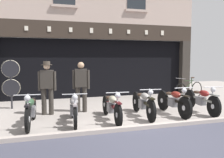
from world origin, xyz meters
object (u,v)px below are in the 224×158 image
motorcycle_center_left (112,106)px  advert_board_far (153,58)px  motorcycle_left (74,108)px  motorcycle_right (201,99)px  motorcycle_center (143,103)px  advert_board_near (134,58)px  motorcycle_center_right (173,101)px  leaning_bicycle (189,90)px  salesman_left (47,85)px  shopkeeper_center (81,84)px  motorcycle_far_left (31,109)px  tyre_sign_pole (11,79)px

motorcycle_center_left → advert_board_far: (3.47, 4.24, 1.35)m
motorcycle_left → motorcycle_right: motorcycle_right is taller
motorcycle_center → advert_board_near: bearing=-102.1°
advert_board_far → motorcycle_left: bearing=-137.0°
motorcycle_center → motorcycle_center_right: (1.02, -0.04, 0.00)m
motorcycle_left → leaning_bicycle: leaning_bicycle is taller
salesman_left → shopkeeper_center: size_ratio=1.02×
advert_board_far → leaning_bicycle: size_ratio=0.52×
advert_board_near → leaning_bicycle: size_ratio=0.54×
motorcycle_right → leaning_bicycle: 2.80m
motorcycle_left → motorcycle_center: 2.13m
motorcycle_far_left → motorcycle_center: motorcycle_center is taller
motorcycle_center_right → advert_board_near: (0.39, 4.16, 1.34)m
motorcycle_center → shopkeeper_center: 2.12m
salesman_left → advert_board_near: size_ratio=1.76×
motorcycle_far_left → advert_board_far: 7.13m
motorcycle_left → shopkeeper_center: 1.48m
salesman_left → shopkeeper_center: (1.08, 0.07, -0.02)m
advert_board_far → advert_board_near: bearing=180.0°
motorcycle_left → salesman_left: (-0.63, 1.25, 0.52)m
motorcycle_center_right → salesman_left: (-3.78, 1.17, 0.50)m
motorcycle_left → salesman_left: size_ratio=1.15×
tyre_sign_pole → salesman_left: bearing=-47.9°
motorcycle_far_left → leaning_bicycle: 7.01m
salesman_left → advert_board_near: 5.20m
motorcycle_center_left → motorcycle_right: bearing=-175.5°
motorcycle_far_left → leaning_bicycle: leaning_bicycle is taller
motorcycle_center_left → motorcycle_center: 1.05m
motorcycle_far_left → tyre_sign_pole: tyre_sign_pole is taller
salesman_left → motorcycle_center_right: bearing=176.3°
motorcycle_left → advert_board_far: size_ratio=2.12×
motorcycle_right → shopkeeper_center: 3.96m
motorcycle_left → motorcycle_center: bearing=-170.7°
motorcycle_center_left → motorcycle_center: (1.05, 0.12, 0.01)m
motorcycle_center_left → motorcycle_right: size_ratio=0.99×
motorcycle_center_left → salesman_left: 2.18m
leaning_bicycle → salesman_left: bearing=85.7°
motorcycle_center → advert_board_far: bearing=-113.7°
motorcycle_center → shopkeeper_center: size_ratio=1.26×
shopkeeper_center → advert_board_far: 5.11m
shopkeeper_center → advert_board_far: advert_board_far is taller
motorcycle_right → advert_board_far: size_ratio=2.28×
shopkeeper_center → motorcycle_far_left: bearing=50.6°
motorcycle_left → tyre_sign_pole: 3.15m
advert_board_near → leaning_bicycle: advert_board_near is taller
motorcycle_center_left → tyre_sign_pole: size_ratio=1.20×
motorcycle_center_right → tyre_sign_pole: bearing=-25.5°
motorcycle_left → motorcycle_center_right: bearing=-172.5°
motorcycle_center → salesman_left: size_ratio=1.24×
motorcycle_center → salesman_left: (-2.76, 1.13, 0.50)m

